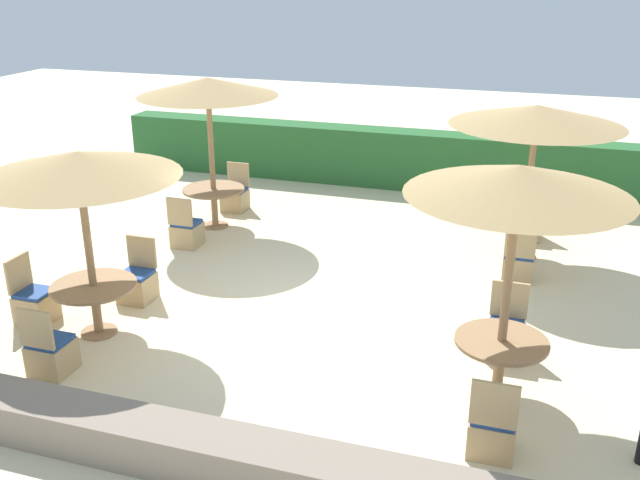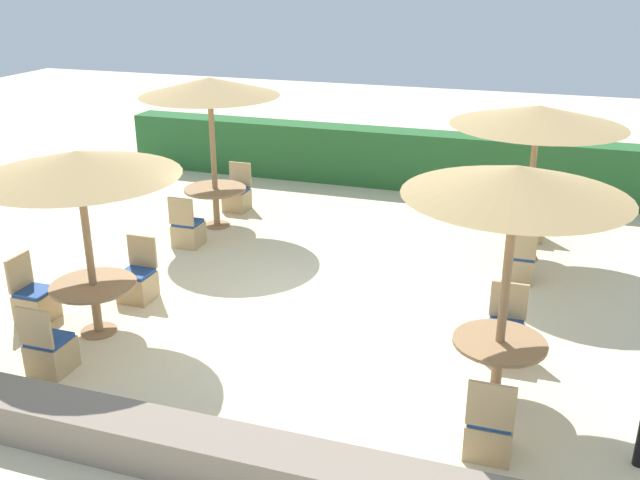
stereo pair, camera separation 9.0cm
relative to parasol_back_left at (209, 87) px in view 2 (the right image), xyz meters
The scene contains 20 objects.
ground_plane 4.79m from the parasol_back_left, 45.83° to the right, with size 40.00×40.00×0.00m, color beige.
hedge_row 4.96m from the parasol_back_left, 51.94° to the left, with size 13.00×0.70×1.25m, color #28602D.
stone_border 7.35m from the parasol_back_left, 66.23° to the right, with size 10.00×0.56×0.46m, color gray.
parasol_back_left is the anchor object (origin of this frame).
round_table_back_left 1.99m from the parasol_back_left, 135.00° to the left, with size 1.14×1.14×0.74m.
patio_chair_back_left_south 2.56m from the parasol_back_left, 91.51° to the right, with size 0.46×0.46×0.93m.
patio_chair_back_left_north 2.53m from the parasol_back_left, 91.55° to the left, with size 0.46×0.46×0.93m.
parasol_back_right 5.58m from the parasol_back_left, ahead, with size 2.74×2.74×2.56m.
round_table_back_right 5.94m from the parasol_back_left, ahead, with size 0.91×0.91×0.72m.
patio_chair_back_right_south 6.07m from the parasol_back_left, ahead, with size 0.46×0.46×0.93m.
patio_chair_back_right_north 6.20m from the parasol_back_left, 11.66° to the left, with size 0.46×0.46×0.93m.
parasol_front_right 6.93m from the parasol_back_left, 37.06° to the right, with size 2.34×2.34×2.73m.
round_table_front_right 7.21m from the parasol_back_left, 37.06° to the right, with size 1.04×1.04×0.74m.
patio_chair_front_right_north 6.80m from the parasol_back_left, 30.00° to the right, with size 0.46×0.46×0.93m.
patio_chair_front_right_south 7.96m from the parasol_back_left, 43.14° to the right, with size 0.46×0.46×0.93m.
parasol_front_left 4.28m from the parasol_back_left, 85.59° to the right, with size 2.52×2.52×2.49m.
round_table_front_left 4.73m from the parasol_back_left, 85.59° to the right, with size 1.12×1.12×0.71m.
patio_chair_front_left_south 5.79m from the parasol_back_left, 85.89° to the right, with size 0.46×0.46×0.93m.
patio_chair_front_left_north 3.98m from the parasol_back_left, 84.67° to the right, with size 0.46×0.46×0.93m.
patio_chair_front_left_west 4.86m from the parasol_back_left, 99.41° to the right, with size 0.46×0.46×0.93m.
Camera 2 is at (3.01, -8.48, 4.62)m, focal length 40.00 mm.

